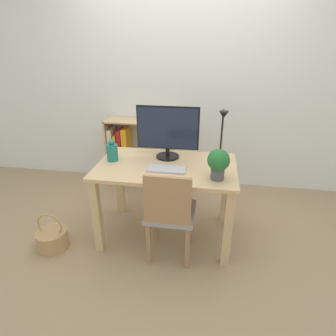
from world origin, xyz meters
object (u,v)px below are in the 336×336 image
Objects in this scene: basket at (52,238)px; vase at (112,152)px; desk_lamp at (222,131)px; potted_plant at (218,162)px; monitor at (168,130)px; keyboard at (167,169)px; chair at (170,212)px; bookshelf at (130,154)px.

vase is at bearing 38.43° from basket.
potted_plant is (-0.02, -0.35, -0.15)m from desk_lamp.
monitor is 0.54m from vase.
monitor is 1.75× the size of keyboard.
desk_lamp is 1.30× the size of basket.
desk_lamp is at bearing 19.18° from basket.
chair is at bearing -30.72° from vase.
desk_lamp is (0.96, 0.11, 0.20)m from vase.
basket is (-1.46, -0.51, -0.93)m from desk_lamp.
desk_lamp is 0.53× the size of bookshelf.
basket is at bearing -103.81° from bookshelf.
monitor is at bearing -53.03° from bookshelf.
vase is at bearing 165.88° from keyboard.
basket is (-1.01, -0.26, -0.65)m from keyboard.
chair is 0.95× the size of bookshelf.
chair is (0.58, -0.34, -0.36)m from vase.
desk_lamp is at bearing 6.78° from vase.
potted_plant is at bearing -13.86° from vase.
vase is 0.79× the size of potted_plant.
vase is 0.42× the size of desk_lamp.
desk_lamp is 0.82m from chair.
monitor is 2.86× the size of vase.
bookshelf is at bearing 76.19° from basket.
monitor is 2.27× the size of potted_plant.
potted_plant is at bearing -40.11° from monitor.
desk_lamp is 0.38m from potted_plant.
vase is 0.23× the size of chair.
potted_plant reaches higher than basket.
potted_plant is at bearing -13.55° from keyboard.
bookshelf is at bearing 120.81° from keyboard.
keyboard is 0.45m from potted_plant.
monitor is at bearing 175.27° from desk_lamp.
potted_plant is (0.46, -0.39, -0.12)m from monitor.
vase reaches higher than basket.
keyboard is at bearing 166.45° from potted_plant.
monitor is 0.48m from desk_lamp.
desk_lamp is 1.80m from basket.
vase is (-0.52, 0.13, 0.08)m from keyboard.
vase reaches higher than bookshelf.
keyboard is at bearing -59.19° from bookshelf.
bookshelf reaches higher than keyboard.
keyboard is (0.04, -0.28, -0.25)m from monitor.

